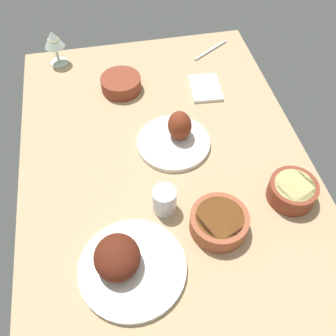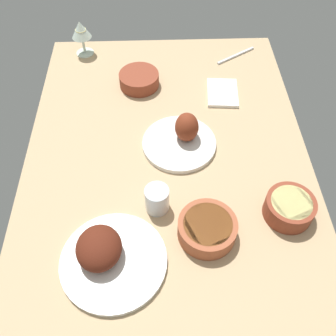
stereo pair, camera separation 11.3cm
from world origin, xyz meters
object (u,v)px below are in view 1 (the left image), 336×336
(bowl_soup, at_px, (219,222))
(wine_glass, at_px, (53,41))
(bowl_cream, at_px, (121,83))
(bowl_potatoes, at_px, (292,190))
(plate_near_viewer, at_px, (176,136))
(plate_far_side, at_px, (125,263))
(water_tumbler, at_px, (165,200))
(fork_loose, at_px, (211,50))
(folded_napkin, at_px, (205,88))

(bowl_soup, height_order, wine_glass, wine_glass)
(bowl_cream, relative_size, bowl_potatoes, 1.06)
(bowl_cream, bearing_deg, plate_near_viewer, 25.64)
(plate_far_side, height_order, wine_glass, wine_glass)
(bowl_soup, height_order, water_tumbler, water_tumbler)
(plate_far_side, height_order, plate_near_viewer, plate_near_viewer)
(fork_loose, bearing_deg, wine_glass, 143.85)
(folded_napkin, distance_m, fork_loose, 0.24)
(plate_far_side, height_order, fork_loose, plate_far_side)
(bowl_potatoes, bearing_deg, fork_loose, -177.17)
(plate_far_side, distance_m, folded_napkin, 0.74)
(bowl_cream, height_order, water_tumbler, water_tumbler)
(bowl_potatoes, bearing_deg, bowl_soup, -76.63)
(plate_far_side, relative_size, plate_near_viewer, 1.16)
(plate_far_side, xyz_separation_m, bowl_potatoes, (-0.12, 0.50, 0.00))
(plate_far_side, bearing_deg, bowl_cream, 173.89)
(folded_napkin, bearing_deg, wine_glass, -116.88)
(plate_far_side, distance_m, bowl_cream, 0.70)
(wine_glass, bearing_deg, bowl_soup, 26.31)
(bowl_potatoes, bearing_deg, plate_far_side, -76.22)
(bowl_potatoes, distance_m, fork_loose, 0.74)
(plate_far_side, distance_m, wine_glass, 0.91)
(bowl_cream, relative_size, water_tumbler, 1.78)
(bowl_potatoes, bearing_deg, bowl_cream, -143.59)
(bowl_soup, distance_m, bowl_potatoes, 0.24)
(folded_napkin, xyz_separation_m, fork_loose, (-0.22, 0.08, -0.00))
(plate_far_side, bearing_deg, water_tumbler, 139.98)
(folded_napkin, relative_size, fork_loose, 0.80)
(bowl_cream, relative_size, folded_napkin, 0.99)
(folded_napkin, bearing_deg, bowl_cream, -101.46)
(wine_glass, relative_size, water_tumbler, 1.70)
(wine_glass, distance_m, folded_napkin, 0.60)
(wine_glass, relative_size, fork_loose, 0.76)
(folded_napkin, bearing_deg, bowl_potatoes, 13.08)
(plate_far_side, relative_size, bowl_potatoes, 2.01)
(plate_far_side, height_order, bowl_potatoes, plate_far_side)
(wine_glass, xyz_separation_m, folded_napkin, (0.27, 0.53, -0.09))
(plate_far_side, distance_m, water_tumbler, 0.20)
(plate_far_side, distance_m, fork_loose, 0.97)
(wine_glass, bearing_deg, folded_napkin, 63.12)
(folded_napkin, bearing_deg, plate_near_viewer, -34.63)
(water_tumbler, xyz_separation_m, fork_loose, (-0.70, 0.33, -0.04))
(wine_glass, bearing_deg, fork_loose, 86.04)
(bowl_soup, height_order, folded_napkin, bowl_soup)
(bowl_soup, relative_size, water_tumbler, 1.93)
(wine_glass, distance_m, water_tumbler, 0.80)
(bowl_potatoes, height_order, wine_glass, wine_glass)
(bowl_soup, xyz_separation_m, water_tumbler, (-0.09, -0.13, 0.01))
(plate_far_side, xyz_separation_m, bowl_soup, (-0.07, 0.26, 0.00))
(bowl_potatoes, height_order, water_tumbler, water_tumbler)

